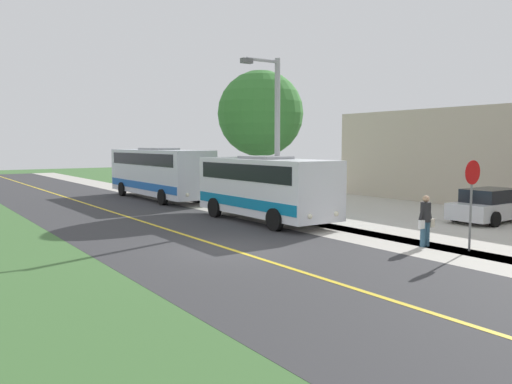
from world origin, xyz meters
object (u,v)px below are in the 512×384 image
(parked_car_near, at_px, (492,206))
(tree_curbside, at_px, (261,114))
(stop_sign, at_px, (472,190))
(pedestrian_with_bags, at_px, (425,219))
(street_light_pole, at_px, (275,131))
(shuttle_bus_front, at_px, (265,185))
(transit_bus_rear, at_px, (159,171))

(parked_car_near, height_order, tree_curbside, tree_curbside)
(stop_sign, height_order, tree_curbside, tree_curbside)
(pedestrian_with_bags, relative_size, stop_sign, 0.59)
(stop_sign, xyz_separation_m, tree_curbside, (-1.30, -13.36, 3.03))
(pedestrian_with_bags, xyz_separation_m, street_light_pole, (0.70, -7.39, 3.01))
(shuttle_bus_front, distance_m, street_light_pole, 2.39)
(shuttle_bus_front, bearing_deg, transit_bus_rear, -89.94)
(pedestrian_with_bags, bearing_deg, shuttle_bus_front, -82.17)
(shuttle_bus_front, height_order, transit_bus_rear, transit_bus_rear)
(stop_sign, xyz_separation_m, parked_car_near, (-6.48, -3.15, -1.28))
(shuttle_bus_front, relative_size, transit_bus_rear, 0.74)
(pedestrian_with_bags, relative_size, tree_curbside, 0.23)
(pedestrian_with_bags, bearing_deg, street_light_pole, -84.58)
(transit_bus_rear, bearing_deg, street_light_pole, 91.79)
(transit_bus_rear, height_order, stop_sign, transit_bus_rear)
(shuttle_bus_front, xyz_separation_m, pedestrian_with_bags, (-1.05, 7.60, -0.66))
(shuttle_bus_front, relative_size, stop_sign, 2.65)
(shuttle_bus_front, xyz_separation_m, tree_curbside, (-2.88, -4.46, 3.42))
(parked_car_near, bearing_deg, pedestrian_with_bags, 14.87)
(transit_bus_rear, height_order, pedestrian_with_bags, transit_bus_rear)
(street_light_pole, bearing_deg, stop_sign, 98.12)
(shuttle_bus_front, relative_size, street_light_pole, 1.08)
(pedestrian_with_bags, xyz_separation_m, tree_curbside, (-1.84, -12.07, 4.08))
(transit_bus_rear, xyz_separation_m, stop_sign, (-1.59, 20.11, 0.23))
(pedestrian_with_bags, bearing_deg, stop_sign, 112.57)
(parked_car_near, distance_m, tree_curbside, 12.23)
(stop_sign, height_order, parked_car_near, stop_sign)
(pedestrian_with_bags, distance_m, street_light_pole, 8.01)
(pedestrian_with_bags, distance_m, stop_sign, 1.75)
(shuttle_bus_front, distance_m, parked_car_near, 9.94)
(tree_curbside, bearing_deg, stop_sign, 84.44)
(tree_curbside, bearing_deg, transit_bus_rear, -66.81)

